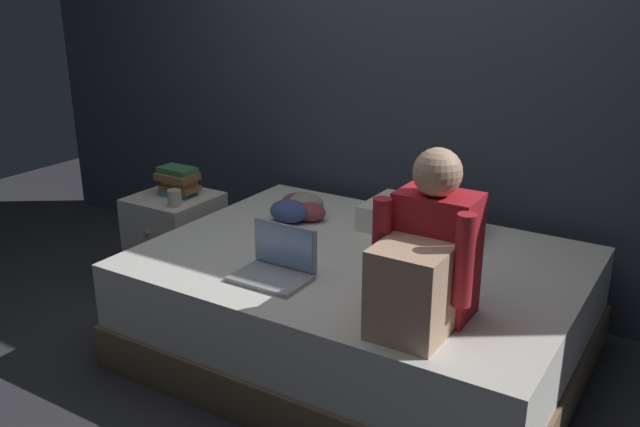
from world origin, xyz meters
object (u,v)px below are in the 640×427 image
at_px(book_stack, 178,181).
at_px(mug, 175,198).
at_px(laptop, 276,265).
at_px(pillow, 421,219).
at_px(person_sitting, 426,259).
at_px(bed, 360,307).
at_px(nightstand, 176,241).
at_px(clothes_pile, 300,207).

xyz_separation_m(book_stack, mug, (0.11, -0.15, -0.04)).
height_order(laptop, pillow, laptop).
height_order(person_sitting, mug, person_sitting).
xyz_separation_m(bed, mug, (-1.17, 0.01, 0.34)).
distance_m(person_sitting, laptop, 0.72).
height_order(bed, mug, mug).
bearing_deg(pillow, nightstand, -167.14).
distance_m(bed, book_stack, 1.35).
relative_size(pillow, mug, 6.22).
xyz_separation_m(bed, person_sitting, (0.49, -0.42, 0.51)).
height_order(pillow, mug, pillow).
height_order(nightstand, person_sitting, person_sitting).
bearing_deg(person_sitting, pillow, 114.65).
xyz_separation_m(laptop, book_stack, (-1.08, 0.56, 0.06)).
bearing_deg(bed, laptop, -117.15).
bearing_deg(laptop, book_stack, 152.60).
bearing_deg(person_sitting, laptop, 177.77).
relative_size(nightstand, book_stack, 2.47).
bearing_deg(nightstand, pillow, 12.86).
bearing_deg(book_stack, mug, -53.53).
relative_size(person_sitting, laptop, 2.05).
bearing_deg(clothes_pile, bed, -28.98).
height_order(nightstand, mug, mug).
bearing_deg(mug, book_stack, 126.47).
height_order(person_sitting, book_stack, person_sitting).
relative_size(laptop, clothes_pile, 0.98).
xyz_separation_m(laptop, mug, (-0.97, 0.41, 0.02)).
bearing_deg(bed, pillow, 78.11).
relative_size(nightstand, mug, 6.12).
distance_m(pillow, clothes_pile, 0.65).
distance_m(nightstand, clothes_pile, 0.83).
bearing_deg(book_stack, bed, -7.36).
relative_size(nightstand, pillow, 0.98).
relative_size(bed, nightstand, 3.63).
xyz_separation_m(nightstand, mug, (0.13, -0.12, 0.32)).
xyz_separation_m(nightstand, pillow, (1.39, 0.32, 0.31)).
height_order(person_sitting, pillow, person_sitting).
bearing_deg(pillow, book_stack, -168.35).
height_order(nightstand, pillow, pillow).
bearing_deg(mug, pillow, 19.12).
bearing_deg(book_stack, laptop, -27.40).
bearing_deg(mug, clothes_pile, 24.69).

